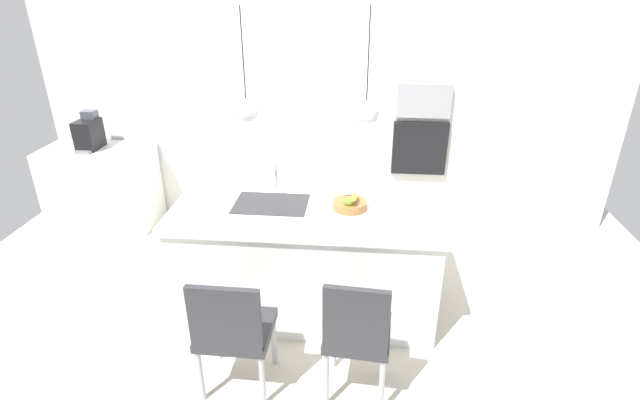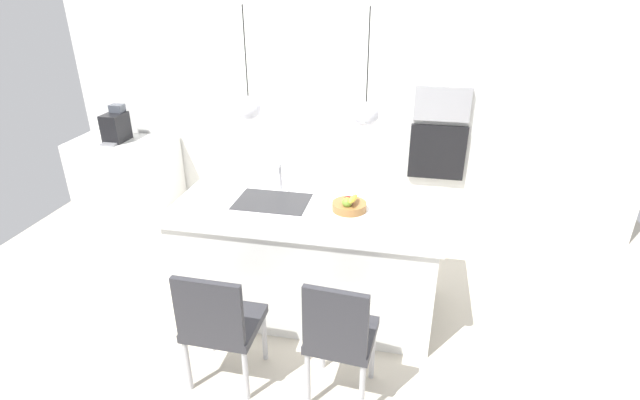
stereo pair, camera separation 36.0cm
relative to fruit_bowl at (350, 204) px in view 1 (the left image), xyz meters
The scene contains 14 objects.
floor 1.02m from the fruit_bowl, behind, with size 6.60×6.60×0.00m, color beige.
back_wall 1.74m from the fruit_bowl, 101.03° to the left, with size 6.00×0.10×2.60m, color white.
kitchen_island 0.60m from the fruit_bowl, behind, with size 2.03×0.96×0.92m.
sink_basin 0.61m from the fruit_bowl, behind, with size 0.56×0.40×0.02m, color #2D2D30.
faucet 0.66m from the fruit_bowl, 158.00° to the left, with size 0.02×0.17×0.22m.
fruit_bowl is the anchor object (origin of this frame).
side_counter 3.07m from the fruit_bowl, 154.33° to the left, with size 1.10×0.60×0.86m, color white.
coffee_machine 3.05m from the fruit_bowl, 154.52° to the left, with size 0.20×0.35×0.38m.
microwave 1.79m from the fruit_bowl, 67.50° to the left, with size 0.54×0.08×0.34m, color #9E9EA3.
oven 1.75m from the fruit_bowl, 67.50° to the left, with size 0.56×0.08×0.56m, color black.
chair_near 1.23m from the fruit_bowl, 127.27° to the right, with size 0.47×0.44×0.89m.
chair_middle 1.01m from the fruit_bowl, 84.47° to the right, with size 0.44×0.44×0.93m.
pendant_light_left 1.01m from the fruit_bowl, behind, with size 0.18×0.18×0.78m.
pendant_light_right 0.69m from the fruit_bowl, 18.67° to the left, with size 0.18×0.18×0.78m.
Camera 1 is at (0.41, -3.25, 2.51)m, focal length 26.87 mm.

